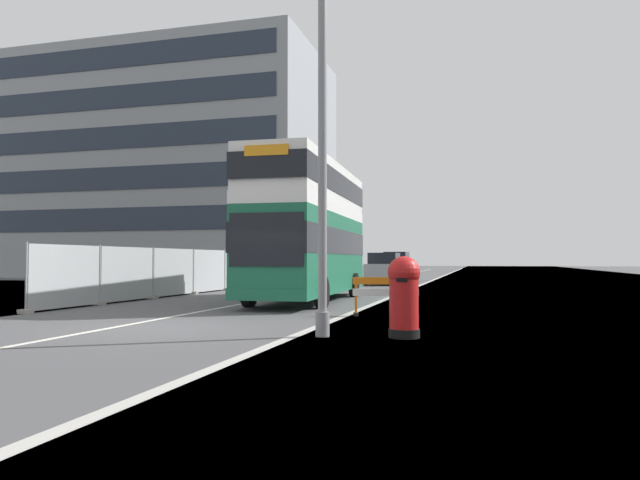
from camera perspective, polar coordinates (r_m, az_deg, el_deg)
ground at (r=13.98m, az=-12.77°, el=-8.49°), size 140.00×280.00×0.10m
double_decker_bus at (r=22.48m, az=-1.07°, el=1.08°), size 3.09×10.58×5.15m
lamppost_foreground at (r=12.30m, az=0.24°, el=9.40°), size 0.29×0.70×8.42m
red_pillar_postbox at (r=12.03m, az=8.11°, el=-5.08°), size 0.66×0.66×1.64m
roadworks_barrier at (r=16.65m, az=6.35°, el=-4.96°), size 1.85×0.81×1.07m
construction_site_fence at (r=29.10m, az=-10.61°, el=-2.99°), size 0.44×24.00×2.09m
car_oncoming_near at (r=37.13m, az=6.22°, el=-2.87°), size 2.07×3.82×1.99m
car_receding_mid at (r=44.40m, az=7.41°, el=-2.62°), size 1.96×4.33×2.14m
bare_tree_far_verge_near at (r=53.44m, az=-6.34°, el=-0.98°), size 2.83×2.63×4.75m
bare_tree_far_verge_mid at (r=59.58m, az=-2.00°, el=-1.11°), size 3.11×2.18×5.14m
bare_tree_far_verge_far at (r=62.82m, az=-5.35°, el=-0.91°), size 2.55×2.16×5.70m
backdrop_office_block at (r=58.18m, az=-15.05°, el=6.58°), size 30.30×15.32×20.19m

